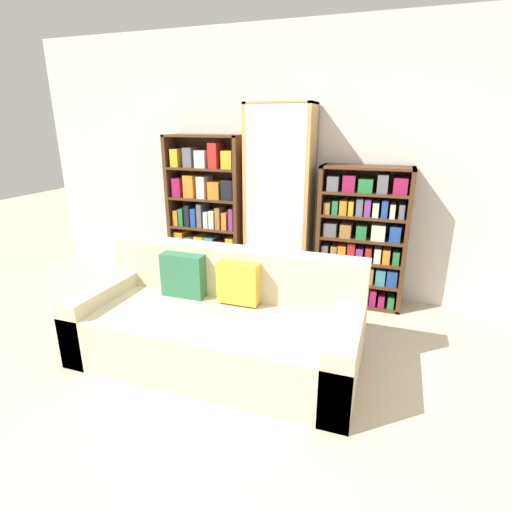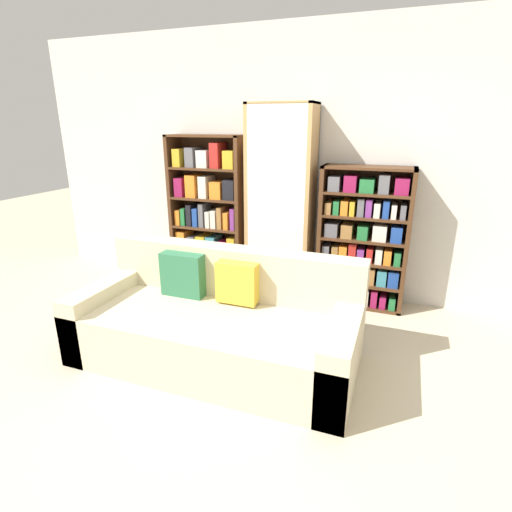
# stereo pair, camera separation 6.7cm
# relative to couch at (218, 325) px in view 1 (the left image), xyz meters

# --- Properties ---
(ground_plane) EXTENTS (16.00, 16.00, 0.00)m
(ground_plane) POSITION_rel_couch_xyz_m (0.21, -0.63, -0.28)
(ground_plane) COLOR beige
(wall_back) EXTENTS (6.19, 0.06, 2.70)m
(wall_back) POSITION_rel_couch_xyz_m (0.21, 1.62, 1.07)
(wall_back) COLOR beige
(wall_back) RESTS_ON ground
(couch) EXTENTS (2.15, 0.94, 0.82)m
(couch) POSITION_rel_couch_xyz_m (0.00, 0.00, 0.00)
(couch) COLOR beige
(couch) RESTS_ON ground
(bookshelf_left) EXTENTS (0.84, 0.32, 1.66)m
(bookshelf_left) POSITION_rel_couch_xyz_m (-0.76, 1.41, 0.50)
(bookshelf_left) COLOR #4C2D19
(bookshelf_left) RESTS_ON ground
(display_cabinet) EXTENTS (0.66, 0.36, 1.96)m
(display_cabinet) POSITION_rel_couch_xyz_m (0.08, 1.40, 0.70)
(display_cabinet) COLOR tan
(display_cabinet) RESTS_ON ground
(bookshelf_right) EXTENTS (0.86, 0.32, 1.39)m
(bookshelf_right) POSITION_rel_couch_xyz_m (0.92, 1.41, 0.39)
(bookshelf_right) COLOR #4C2D19
(bookshelf_right) RESTS_ON ground
(wine_bottle) EXTENTS (0.09, 0.09, 0.38)m
(wine_bottle) POSITION_rel_couch_xyz_m (0.53, 0.93, -0.13)
(wine_bottle) COLOR black
(wine_bottle) RESTS_ON ground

